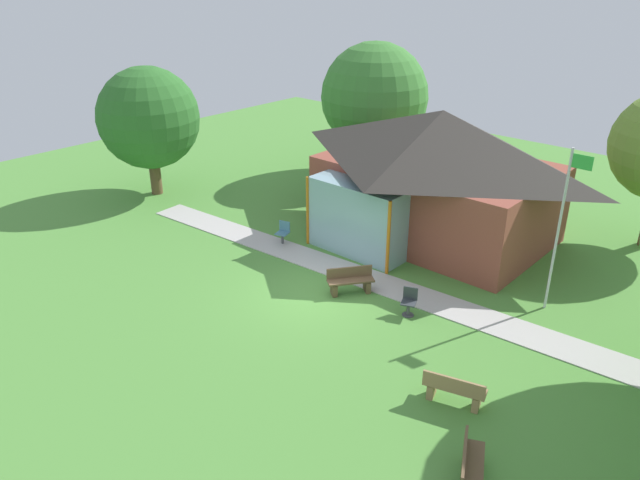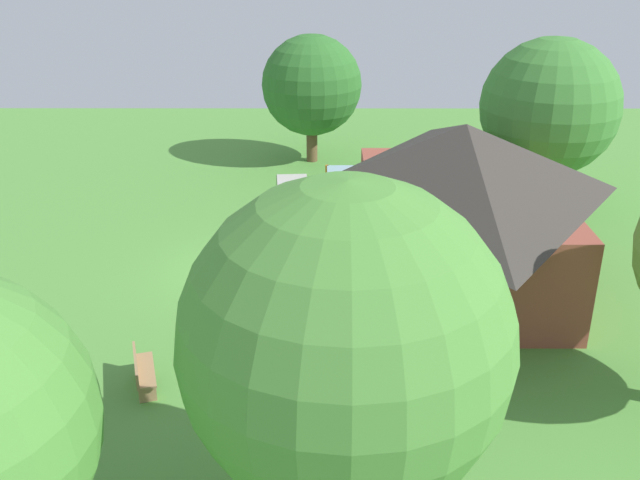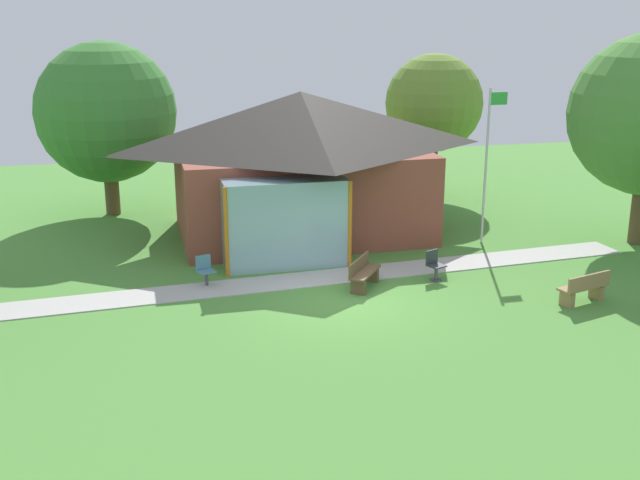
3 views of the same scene
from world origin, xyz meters
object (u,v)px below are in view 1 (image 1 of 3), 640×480
at_px(bench_mid_right, 454,390).
at_px(tree_behind_pavilion_left, 374,97).
at_px(bench_rear_near_path, 350,281).
at_px(pavilion, 435,172).
at_px(bench_lawn_far_right, 470,468).
at_px(patio_chair_west, 283,233).
at_px(flagpole, 561,224).
at_px(tree_west_hedge, 149,118).
at_px(patio_chair_lawn_spare, 409,302).

height_order(bench_mid_right, tree_behind_pavilion_left, tree_behind_pavilion_left).
distance_m(bench_rear_near_path, bench_mid_right, 5.87).
xyz_separation_m(pavilion, tree_behind_pavilion_left, (-6.30, 4.48, 1.30)).
bearing_deg(bench_lawn_far_right, patio_chair_west, -143.28).
height_order(pavilion, flagpole, flagpole).
bearing_deg(tree_behind_pavilion_left, tree_west_hedge, -122.26).
relative_size(patio_chair_lawn_spare, tree_west_hedge, 0.15).
bearing_deg(flagpole, patio_chair_west, -167.59).
xyz_separation_m(bench_rear_near_path, bench_lawn_far_right, (6.81, -4.50, 0.00)).
distance_m(patio_chair_lawn_spare, tree_behind_pavilion_left, 13.88).
bearing_deg(pavilion, bench_mid_right, -54.47).
height_order(pavilion, tree_behind_pavilion_left, tree_behind_pavilion_left).
relative_size(bench_rear_near_path, bench_lawn_far_right, 0.95).
bearing_deg(patio_chair_west, bench_mid_right, 141.70).
distance_m(bench_mid_right, patio_chair_lawn_spare, 4.12).
xyz_separation_m(bench_mid_right, tree_behind_pavilion_left, (-12.15, 12.66, 3.44)).
distance_m(flagpole, tree_behind_pavilion_left, 13.84).
bearing_deg(patio_chair_lawn_spare, bench_rear_near_path, -18.86).
bearing_deg(patio_chair_west, flagpole, 175.59).
relative_size(flagpole, bench_lawn_far_right, 3.31).
bearing_deg(pavilion, bench_lawn_far_right, -54.02).
bearing_deg(tree_behind_pavilion_left, patio_chair_lawn_spare, -47.86).
distance_m(flagpole, bench_rear_near_path, 6.56).
xyz_separation_m(patio_chair_lawn_spare, tree_west_hedge, (-14.65, 1.07, 3.08)).
relative_size(tree_west_hedge, tree_behind_pavilion_left, 0.89).
relative_size(patio_chair_lawn_spare, patio_chair_west, 1.00).
height_order(pavilion, tree_west_hedge, tree_west_hedge).
distance_m(flagpole, bench_mid_right, 6.32).
height_order(tree_west_hedge, tree_behind_pavilion_left, tree_behind_pavilion_left).
bearing_deg(bench_rear_near_path, pavilion, -138.08).
bearing_deg(tree_west_hedge, bench_lawn_far_right, -16.49).
bearing_deg(tree_west_hedge, bench_mid_right, -11.94).
xyz_separation_m(bench_rear_near_path, bench_mid_right, (5.29, -2.55, 0.00)).
bearing_deg(flagpole, pavilion, 157.52).
bearing_deg(flagpole, bench_rear_near_path, -147.46).
bearing_deg(patio_chair_lawn_spare, tree_behind_pavilion_left, -70.43).
height_order(flagpole, bench_rear_near_path, flagpole).
xyz_separation_m(patio_chair_west, tree_behind_pavilion_left, (-2.59, 8.90, 3.43)).
height_order(bench_rear_near_path, bench_mid_right, same).
relative_size(pavilion, bench_rear_near_path, 6.25).
relative_size(patio_chair_west, tree_west_hedge, 0.15).
xyz_separation_m(bench_mid_right, patio_chair_lawn_spare, (-3.12, 2.69, 0.01)).
bearing_deg(bench_mid_right, bench_lawn_far_right, -68.51).
bearing_deg(patio_chair_lawn_spare, pavilion, -86.21).
xyz_separation_m(bench_mid_right, patio_chair_west, (-9.55, 3.76, 0.01)).
bearing_deg(pavilion, bench_rear_near_path, -84.43).
bearing_deg(tree_behind_pavilion_left, bench_rear_near_path, -55.88).
xyz_separation_m(patio_chair_lawn_spare, patio_chair_west, (-6.43, 1.07, 0.00)).
height_order(pavilion, patio_chair_west, pavilion).
distance_m(pavilion, bench_mid_right, 10.28).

